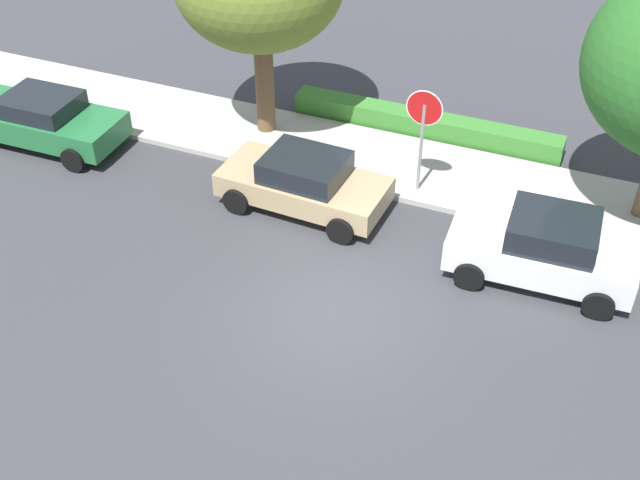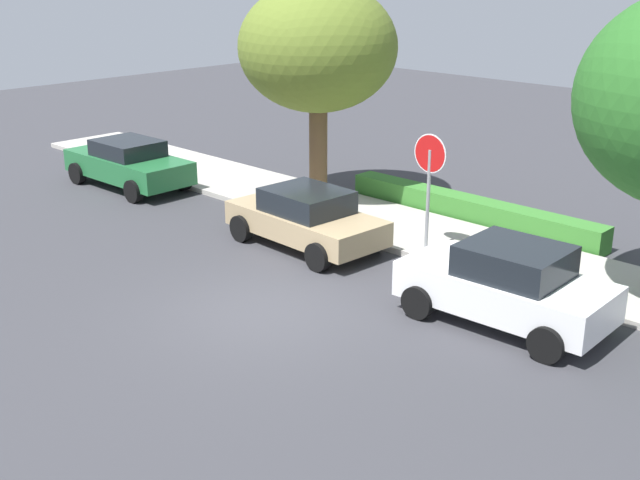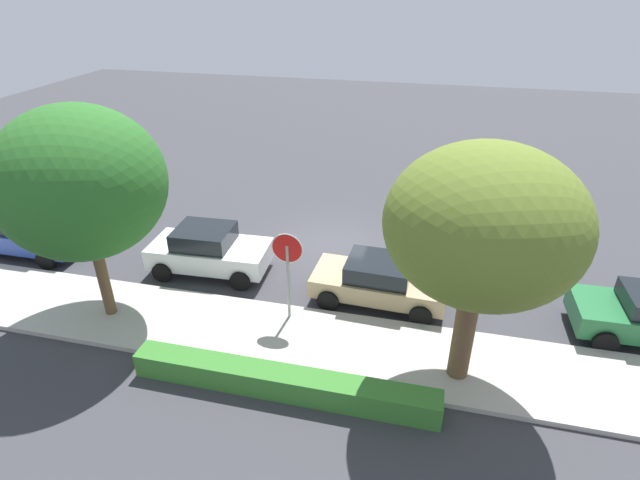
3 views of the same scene
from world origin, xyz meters
The scene contains 7 objects.
ground_plane centered at (0.00, 0.00, 0.00)m, with size 60.00×60.00×0.00m, color #38383D.
sidewalk_curb centered at (0.00, 5.55, 0.07)m, with size 32.00×2.79×0.14m, color #B2ADA3.
stop_sign centered at (0.29, 4.66, 1.94)m, with size 0.87×0.08×2.78m.
parked_car_tan centered at (-2.01, 3.11, 0.71)m, with size 3.98×2.08×1.39m.
parked_car_white centered at (3.58, 2.71, 0.77)m, with size 3.88×2.09×1.55m.
parked_car_green centered at (-9.43, 3.16, 0.72)m, with size 4.27×2.01×1.41m.
front_yard_hedge centered at (-0.34, 7.35, 0.32)m, with size 7.29×0.65×0.63m.
Camera 1 is at (4.22, -10.98, 11.19)m, focal length 45.00 mm.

